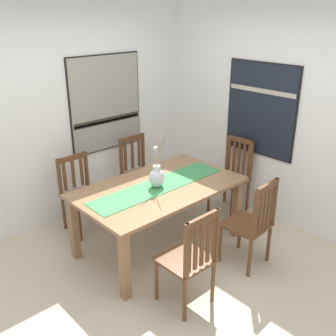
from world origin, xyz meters
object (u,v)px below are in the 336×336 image
Objects in this scene: dining_table at (159,194)px; chair_3 at (233,174)px; chair_4 at (191,258)px; chair_0 at (252,222)px; chair_2 at (81,193)px; chair_1 at (139,171)px; painting_on_back_wall at (106,103)px; painting_on_side_wall at (261,109)px; centerpiece_vase at (157,177)px.

dining_table is 1.27m from chair_3.
dining_table is 1.00m from chair_4.
chair_2 is at bearing 115.99° from chair_0.
chair_1 is 0.98m from painting_on_back_wall.
painting_on_back_wall is (0.68, 0.38, 0.90)m from chair_2.
chair_1 is at bearing 130.53° from chair_3.
chair_4 reaches higher than dining_table.
chair_0 is 1.00× the size of chair_4.
chair_2 is at bearing -179.27° from chair_1.
chair_0 is 0.79× the size of painting_on_back_wall.
chair_3 is 0.86× the size of painting_on_side_wall.
chair_3 is 1.01× the size of chair_4.
painting_on_side_wall is (1.24, -1.48, -0.01)m from painting_on_back_wall.
painting_on_back_wall is at bearing 72.74° from chair_4.
centerpiece_vase is 1.13m from chair_1.
chair_3 is at bearing 27.92° from chair_4.
dining_table is 1.56× the size of painting_on_side_wall.
chair_3 is (0.80, 0.89, 0.00)m from chair_0.
chair_0 is 0.99× the size of chair_3.
chair_4 reaches higher than chair_1.
centerpiece_vase reaches higher than chair_1.
chair_1 is 0.89m from chair_2.
painting_on_back_wall reaches higher than chair_0.
chair_2 is 1.82m from chair_4.
dining_table is at bearing 172.82° from painting_on_side_wall.
dining_table is at bearing 179.90° from chair_3.
centerpiece_vase is (-0.03, -0.01, 0.22)m from dining_table.
chair_1 is (0.50, 0.94, -0.38)m from centerpiece_vase.
centerpiece_vase is at bearing -118.01° from chair_1.
chair_4 is (-0.00, -1.82, 0.03)m from chair_2.
chair_0 is 1.51m from painting_on_side_wall.
painting_on_side_wall is at bearing -7.18° from dining_table.
dining_table is 1.87× the size of chair_1.
painting_on_side_wall is at bearing -6.66° from centerpiece_vase.
chair_4 is (-0.89, -0.00, 0.00)m from chair_0.
centerpiece_vase is at bearing 66.07° from chair_4.
chair_0 is at bearing -62.70° from dining_table.
dining_table is 1.96× the size of chair_2.
chair_4 is 2.46m from painting_on_back_wall.
chair_3 reaches higher than chair_1.
painting_on_side_wall reaches higher than chair_4.
chair_3 reaches higher than chair_0.
chair_1 reaches higher than dining_table.
chair_3 is at bearing -28.63° from chair_2.
chair_0 reaches higher than dining_table.
chair_2 is at bearing 112.78° from centerpiece_vase.
chair_1 is at bearing 0.73° from chair_2.
chair_2 is (-0.42, 0.92, -0.17)m from dining_table.
chair_4 is at bearing -90.13° from chair_2.
chair_4 is 0.85× the size of painting_on_side_wall.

